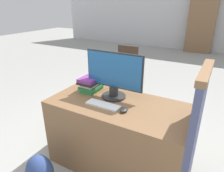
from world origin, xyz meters
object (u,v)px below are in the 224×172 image
Objects in this scene: monitor at (114,75)px; book_stack at (91,84)px; far_chair at (125,66)px; mouse at (124,110)px; keyboard at (103,105)px.

monitor reaches higher than book_stack.
far_chair is at bearing 103.59° from book_stack.
monitor is 6.66× the size of mouse.
keyboard is 0.23m from mouse.
far_chair reaches higher than keyboard.
monitor reaches higher than keyboard.
far_chair reaches higher than mouse.
keyboard is 1.25× the size of book_stack.
keyboard is 0.40m from book_stack.
book_stack is 1.90m from far_chair.
mouse is 0.60m from book_stack.
keyboard is 2.20m from far_chair.
book_stack is at bearing -122.11° from far_chair.
monitor is 0.39m from mouse.
book_stack is (-0.31, 0.24, 0.08)m from keyboard.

